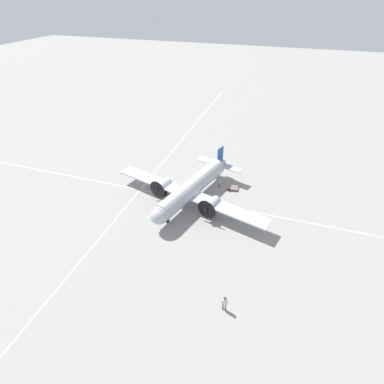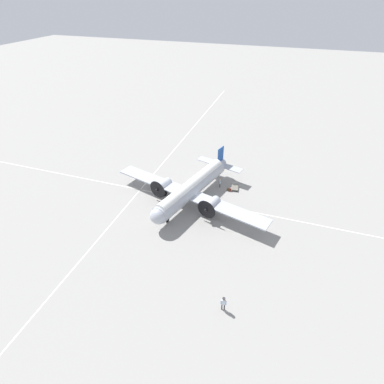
# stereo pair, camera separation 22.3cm
# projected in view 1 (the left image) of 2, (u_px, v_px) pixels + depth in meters

# --- Properties ---
(ground_plane) EXTENTS (300.00, 300.00, 0.00)m
(ground_plane) POSITION_uv_depth(u_px,v_px,m) (192.00, 200.00, 47.69)
(ground_plane) COLOR gray
(apron_line_eastwest) EXTENTS (120.00, 0.16, 0.01)m
(apron_line_eastwest) POSITION_uv_depth(u_px,v_px,m) (192.00, 200.00, 47.78)
(apron_line_eastwest) COLOR silver
(apron_line_eastwest) RESTS_ON ground_plane
(apron_line_northsouth) EXTENTS (0.16, 120.00, 0.01)m
(apron_line_northsouth) POSITION_uv_depth(u_px,v_px,m) (140.00, 190.00, 50.06)
(apron_line_northsouth) COLOR silver
(apron_line_northsouth) RESTS_ON ground_plane
(airliner_main) EXTENTS (26.14, 19.15, 5.69)m
(airliner_main) POSITION_uv_depth(u_px,v_px,m) (191.00, 189.00, 46.00)
(airliner_main) COLOR #ADB2BC
(airliner_main) RESTS_ON ground_plane
(crew_foreground) EXTENTS (0.63, 0.37, 1.90)m
(crew_foreground) POSITION_uv_depth(u_px,v_px,m) (225.00, 302.00, 31.05)
(crew_foreground) COLOR #2D2D33
(crew_foreground) RESTS_ON ground_plane
(passenger_boarding) EXTENTS (0.26, 0.55, 1.65)m
(passenger_boarding) POSITION_uv_depth(u_px,v_px,m) (220.00, 182.00, 50.34)
(passenger_boarding) COLOR #2D2D33
(passenger_boarding) RESTS_ON ground_plane
(suitcase_near_door) EXTENTS (0.51, 0.18, 0.56)m
(suitcase_near_door) POSITION_uv_depth(u_px,v_px,m) (228.00, 189.00, 49.76)
(suitcase_near_door) COLOR #47331E
(suitcase_near_door) RESTS_ON ground_plane
(suitcase_upright_spare) EXTENTS (0.48, 0.15, 0.55)m
(suitcase_upright_spare) POSITION_uv_depth(u_px,v_px,m) (229.00, 190.00, 49.77)
(suitcase_upright_spare) COLOR maroon
(suitcase_upright_spare) RESTS_ON ground_plane
(baggage_cart) EXTENTS (1.34, 1.84, 0.56)m
(baggage_cart) POSITION_uv_depth(u_px,v_px,m) (235.00, 187.00, 50.26)
(baggage_cart) COLOR #6B665B
(baggage_cart) RESTS_ON ground_plane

